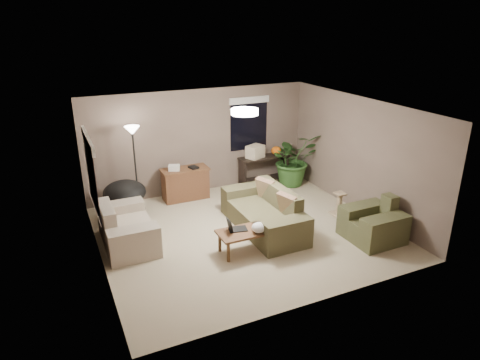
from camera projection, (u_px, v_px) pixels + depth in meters
name	position (u px, v px, depth m)	size (l,w,h in m)	color
room_shell	(244.00, 174.00, 8.14)	(5.50, 5.50, 5.50)	#BFB18E
main_sofa	(265.00, 215.00, 8.65)	(0.95, 2.20, 0.85)	brown
throw_pillows	(277.00, 197.00, 8.62)	(0.37, 1.40, 0.47)	#8C7251
loveseat	(126.00, 230.00, 8.04)	(0.90, 1.60, 0.85)	beige
armchair	(373.00, 225.00, 8.23)	(0.95, 1.00, 0.85)	#4A4C2D
coffee_table	(245.00, 234.00, 7.76)	(1.00, 0.55, 0.42)	brown
laptop	(234.00, 227.00, 7.73)	(0.39, 0.30, 0.24)	black
plastic_bag	(259.00, 227.00, 7.65)	(0.27, 0.24, 0.19)	white
desk	(185.00, 184.00, 10.05)	(1.10, 0.50, 0.75)	brown
desk_papers	(178.00, 168.00, 9.83)	(0.72, 0.32, 0.12)	silver
console_table	(264.00, 168.00, 10.92)	(1.30, 0.40, 0.75)	black
pumpkin	(276.00, 151.00, 10.90)	(0.26, 0.26, 0.21)	orange
cardboard_box	(255.00, 152.00, 10.65)	(0.42, 0.31, 0.31)	beige
papasan_chair	(125.00, 196.00, 9.12)	(0.98, 0.98, 0.80)	black
floor_lamp	(133.00, 141.00, 9.03)	(0.32, 0.32, 1.91)	black
ceiling_fixture	(245.00, 112.00, 7.72)	(0.50, 0.50, 0.10)	white
houseplant	(293.00, 165.00, 10.89)	(1.22, 1.36, 1.06)	#2D5923
cat_scratching_post	(339.00, 205.00, 9.29)	(0.32, 0.32, 0.50)	tan
window_left	(90.00, 161.00, 7.14)	(0.05, 1.56, 1.33)	black
window_back	(249.00, 115.00, 10.57)	(1.06, 0.05, 1.33)	black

